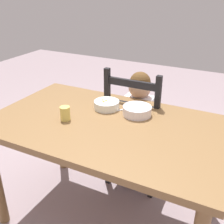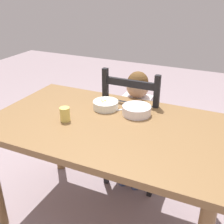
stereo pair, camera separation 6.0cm
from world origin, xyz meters
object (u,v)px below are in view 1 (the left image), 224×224
(dining_chair, at_px, (137,132))
(drinking_cup, at_px, (65,113))
(spoon, at_px, (115,111))
(child_figure, at_px, (137,114))
(bowl_of_peas, at_px, (137,110))
(dining_table, at_px, (107,138))
(bowl_of_carrots, at_px, (107,104))

(dining_chair, height_order, drinking_cup, dining_chair)
(spoon, xyz_separation_m, drinking_cup, (-0.22, -0.25, 0.04))
(child_figure, bearing_deg, drinking_cup, -114.73)
(dining_chair, xyz_separation_m, bowl_of_peas, (0.11, -0.30, 0.34))
(dining_table, height_order, drinking_cup, drinking_cup)
(bowl_of_peas, bearing_deg, dining_chair, 110.39)
(dining_table, bearing_deg, drinking_cup, -161.62)
(drinking_cup, bearing_deg, spoon, 48.96)
(child_figure, xyz_separation_m, bowl_of_carrots, (-0.11, -0.29, 0.17))
(spoon, bearing_deg, dining_chair, 82.43)
(child_figure, xyz_separation_m, bowl_of_peas, (0.11, -0.29, 0.18))
(bowl_of_carrots, xyz_separation_m, drinking_cup, (-0.15, -0.27, 0.02))
(dining_chair, relative_size, child_figure, 1.05)
(child_figure, bearing_deg, dining_table, -91.07)
(dining_table, height_order, bowl_of_carrots, bowl_of_carrots)
(bowl_of_peas, bearing_deg, spoon, -173.22)
(bowl_of_peas, xyz_separation_m, bowl_of_carrots, (-0.22, -0.00, -0.00))
(drinking_cup, bearing_deg, dining_chair, 65.37)
(spoon, relative_size, drinking_cup, 1.34)
(bowl_of_carrots, distance_m, spoon, 0.08)
(bowl_of_peas, relative_size, bowl_of_carrots, 1.08)
(bowl_of_peas, relative_size, spoon, 1.55)
(dining_table, relative_size, bowl_of_carrots, 8.56)
(bowl_of_carrots, xyz_separation_m, spoon, (0.07, -0.02, -0.02))
(dining_table, height_order, bowl_of_peas, bowl_of_peas)
(bowl_of_carrots, distance_m, drinking_cup, 0.30)
(dining_table, distance_m, child_figure, 0.48)
(dining_table, bearing_deg, dining_chair, 88.91)
(child_figure, distance_m, bowl_of_carrots, 0.36)
(dining_chair, distance_m, bowl_of_peas, 0.46)
(dining_table, bearing_deg, spoon, 101.13)
(dining_chair, height_order, child_figure, dining_chair)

